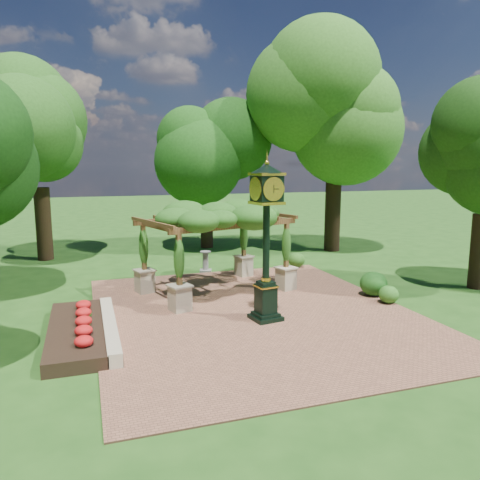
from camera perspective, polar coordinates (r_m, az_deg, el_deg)
name	(u,v)px	position (r m, az deg, el deg)	size (l,w,h in m)	color
ground	(266,323)	(14.62, 3.15, -10.06)	(120.00, 120.00, 0.00)	#1E4714
brick_plaza	(254,313)	(15.49, 1.78, -8.84)	(10.00, 12.00, 0.04)	brown
border_wall	(110,328)	(14.10, -15.59, -10.27)	(0.35, 5.00, 0.40)	#C6B793
flower_bed	(77,332)	(14.11, -19.30, -10.54)	(1.50, 5.00, 0.36)	red
pedestal_clock	(266,228)	(14.14, 3.24, 1.50)	(1.10, 1.10, 4.89)	black
pergola	(216,220)	(17.49, -2.99, 2.47)	(6.09, 4.75, 3.37)	tan
sundial	(206,263)	(21.25, -4.22, -2.77)	(0.64, 0.64, 0.93)	gray
shrub_front	(389,294)	(17.15, 17.67, -6.33)	(0.69, 0.69, 0.62)	#29611B
shrub_mid	(374,284)	(17.93, 15.97, -5.13)	(0.99, 0.99, 0.89)	#1C5016
shrub_back	(296,260)	(22.06, 6.90, -2.43)	(0.77, 0.77, 0.69)	#2A5A1A
tree_west_far	(37,130)	(25.51, -23.49, 12.25)	(4.81, 4.81, 9.47)	black
tree_north	(206,155)	(27.02, -4.18, 10.35)	(4.40, 4.40, 7.81)	#302113
tree_east_far	(336,102)	(26.72, 11.65, 16.11)	(5.94, 5.94, 11.79)	black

